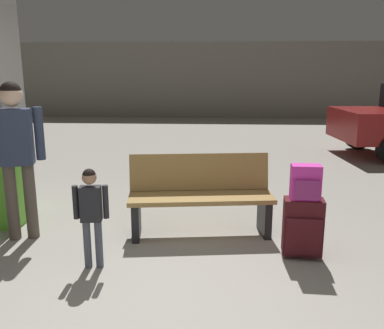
# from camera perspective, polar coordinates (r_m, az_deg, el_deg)

# --- Properties ---
(ground_plane) EXTENTS (18.00, 18.00, 0.10)m
(ground_plane) POSITION_cam_1_polar(r_m,az_deg,el_deg) (7.18, -0.28, -2.08)
(ground_plane) COLOR gray
(garage_back_wall) EXTENTS (18.00, 0.12, 2.80)m
(garage_back_wall) POSITION_cam_1_polar(r_m,az_deg,el_deg) (15.79, 1.65, 11.57)
(garage_back_wall) COLOR gray
(garage_back_wall) RESTS_ON ground_plane
(bench) EXTENTS (1.65, 0.71, 0.89)m
(bench) POSITION_cam_1_polar(r_m,az_deg,el_deg) (4.65, 1.18, -4.32)
(bench) COLOR #9E7A42
(bench) RESTS_ON ground_plane
(suitcase) EXTENTS (0.40, 0.26, 0.60)m
(suitcase) POSITION_cam_1_polar(r_m,az_deg,el_deg) (4.23, 15.07, -8.34)
(suitcase) COLOR #471419
(suitcase) RESTS_ON ground_plane
(backpack_bright) EXTENTS (0.29, 0.20, 0.34)m
(backpack_bright) POSITION_cam_1_polar(r_m,az_deg,el_deg) (4.09, 15.45, -2.46)
(backpack_bright) COLOR #D833A5
(backpack_bright) RESTS_ON suitcase
(child) EXTENTS (0.32, 0.19, 0.96)m
(child) POSITION_cam_1_polar(r_m,az_deg,el_deg) (3.91, -13.81, -5.83)
(child) COLOR #4C5160
(child) RESTS_ON ground_plane
(adult) EXTENTS (0.57, 0.29, 1.71)m
(adult) POSITION_cam_1_polar(r_m,az_deg,el_deg) (4.73, -23.21, 2.58)
(adult) COLOR brown
(adult) RESTS_ON ground_plane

